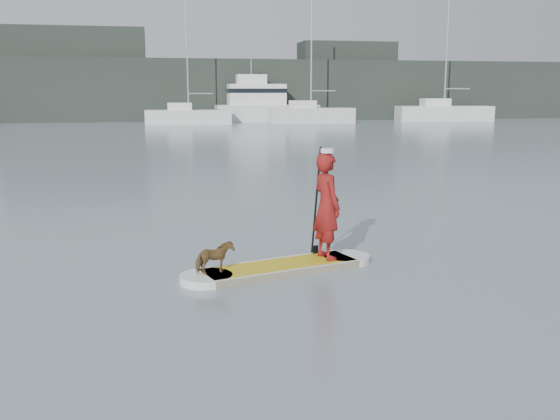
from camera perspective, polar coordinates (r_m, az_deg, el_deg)
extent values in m
plane|color=slate|center=(12.05, 0.20, -2.77)|extent=(140.00, 140.00, 0.00)
cube|color=gold|center=(9.97, 0.00, -5.32)|extent=(2.62, 1.46, 0.12)
cylinder|color=silver|center=(9.48, -6.77, -6.24)|extent=(0.80, 0.80, 0.12)
cylinder|color=silver|center=(10.58, 6.05, -4.43)|extent=(0.80, 0.80, 0.12)
cube|color=silver|center=(10.28, -0.95, -4.81)|extent=(2.42, 0.75, 0.12)
cube|color=silver|center=(9.65, 1.01, -5.86)|extent=(2.42, 0.75, 0.12)
imported|color=maroon|center=(10.16, 4.29, 0.35)|extent=(0.56, 0.72, 1.74)
cylinder|color=silver|center=(10.04, 4.36, 5.44)|extent=(0.22, 0.22, 0.07)
imported|color=brown|center=(9.44, -6.02, -4.37)|extent=(0.63, 0.46, 0.49)
cylinder|color=black|center=(10.43, 3.31, 0.69)|extent=(0.11, 0.30, 1.89)
cube|color=black|center=(10.62, 3.26, -4.09)|extent=(0.10, 0.05, 0.32)
cube|color=silver|center=(56.57, -8.34, 8.41)|extent=(7.65, 2.81, 1.25)
cube|color=white|center=(56.56, -9.14, 9.34)|extent=(2.21, 1.76, 0.63)
cylinder|color=#B7B7BC|center=(56.62, -8.50, 13.94)|extent=(0.13, 0.13, 9.67)
cylinder|color=#B7B7BC|center=(56.53, -7.29, 10.52)|extent=(2.15, 0.23, 0.09)
cube|color=silver|center=(58.24, 2.84, 8.63)|extent=(7.89, 2.76, 1.37)
cube|color=white|center=(58.01, 2.09, 9.64)|extent=(2.24, 1.84, 0.68)
cylinder|color=#B7B7BC|center=(58.31, 2.89, 14.21)|extent=(0.14, 0.14, 9.98)
cylinder|color=#B7B7BC|center=(58.53, 3.98, 10.83)|extent=(2.35, 0.16, 0.10)
cube|color=silver|center=(64.12, 14.75, 8.53)|extent=(9.44, 3.70, 1.46)
cube|color=white|center=(63.79, 14.01, 9.54)|extent=(2.77, 2.17, 0.73)
cylinder|color=#B7B7BC|center=(64.26, 15.05, 14.59)|extent=(0.15, 0.15, 12.13)
cylinder|color=#B7B7BC|center=(64.52, 15.92, 10.62)|extent=(2.51, 0.38, 0.10)
cube|color=silver|center=(60.61, -1.23, 8.83)|extent=(9.80, 3.05, 1.60)
cube|color=white|center=(60.41, -2.16, 10.51)|extent=(5.39, 2.43, 1.96)
cube|color=white|center=(60.35, -2.64, 11.86)|extent=(2.75, 1.67, 0.89)
cube|color=black|center=(60.41, -2.17, 10.84)|extent=(5.49, 2.49, 0.40)
cylinder|color=#B7B7BC|center=(60.38, -2.65, 12.95)|extent=(0.09, 0.09, 1.42)
cube|color=black|center=(64.53, -9.39, 10.76)|extent=(90.00, 6.00, 6.00)
cube|color=black|center=(65.95, -18.36, 11.67)|extent=(14.00, 4.00, 9.00)
cube|color=black|center=(68.58, 6.08, 11.67)|extent=(10.00, 4.00, 8.00)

